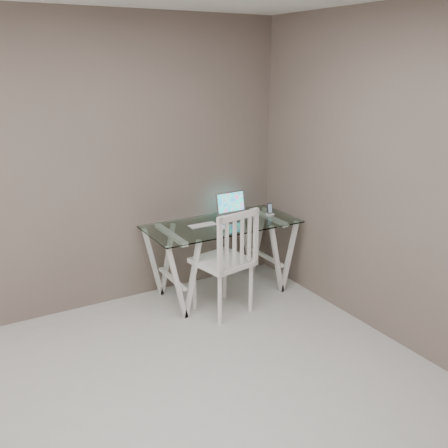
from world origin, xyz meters
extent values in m
cube|color=#685951|center=(0.00, 2.25, 1.35)|extent=(4.00, 0.02, 2.70)
cube|color=#685951|center=(2.00, 0.00, 1.35)|extent=(0.02, 4.50, 2.70)
cube|color=silver|center=(1.19, 1.85, 0.74)|extent=(1.50, 0.70, 0.01)
cube|color=silver|center=(0.64, 1.85, 0.36)|extent=(0.24, 0.62, 0.72)
cube|color=silver|center=(1.74, 1.85, 0.36)|extent=(0.24, 0.62, 0.72)
cube|color=white|center=(1.01, 1.52, 0.50)|extent=(0.54, 0.54, 0.04)
cylinder|color=white|center=(0.86, 1.30, 0.24)|extent=(0.04, 0.04, 0.48)
cylinder|color=white|center=(1.23, 1.37, 0.24)|extent=(0.04, 0.04, 0.48)
cylinder|color=white|center=(0.79, 1.67, 0.24)|extent=(0.04, 0.04, 0.48)
cylinder|color=white|center=(1.16, 1.74, 0.24)|extent=(0.04, 0.04, 0.48)
cube|color=white|center=(1.05, 1.31, 0.76)|extent=(0.46, 0.12, 0.52)
cube|color=#B5B5BA|center=(1.44, 1.95, 0.75)|extent=(0.34, 0.23, 0.01)
cube|color=#19D899|center=(1.44, 2.09, 0.87)|extent=(0.34, 0.05, 0.22)
cube|color=silver|center=(0.99, 1.88, 0.75)|extent=(0.29, 0.12, 0.01)
ellipsoid|color=silver|center=(1.12, 1.69, 0.77)|extent=(0.12, 0.07, 0.04)
cube|color=white|center=(1.77, 1.85, 0.75)|extent=(0.06, 0.06, 0.01)
cube|color=black|center=(1.77, 1.86, 0.81)|extent=(0.05, 0.03, 0.11)
camera|label=1|loc=(-1.12, -2.18, 2.25)|focal=40.00mm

